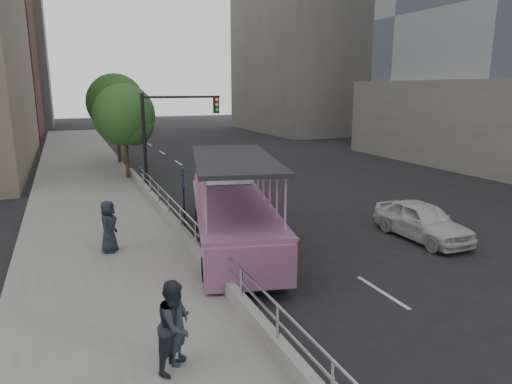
{
  "coord_description": "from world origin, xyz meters",
  "views": [
    {
      "loc": [
        -6.65,
        -11.31,
        5.45
      ],
      "look_at": [
        -0.62,
        3.07,
        1.89
      ],
      "focal_mm": 32.0,
      "sensor_mm": 36.0,
      "label": 1
    }
  ],
  "objects_px": {
    "car": "(422,221)",
    "parking_sign": "(184,190)",
    "pedestrian_mid": "(176,325)",
    "pedestrian_near": "(177,324)",
    "street_tree_far": "(118,105)",
    "duck_boat": "(230,209)",
    "traffic_signal": "(167,126)",
    "pedestrian_far": "(108,226)",
    "street_tree_near": "(126,117)"
  },
  "relations": [
    {
      "from": "car",
      "to": "parking_sign",
      "type": "distance_m",
      "value": 9.08
    },
    {
      "from": "pedestrian_mid",
      "to": "parking_sign",
      "type": "relative_size",
      "value": 0.72
    },
    {
      "from": "car",
      "to": "pedestrian_near",
      "type": "relative_size",
      "value": 2.55
    },
    {
      "from": "car",
      "to": "pedestrian_mid",
      "type": "height_order",
      "value": "pedestrian_mid"
    },
    {
      "from": "car",
      "to": "street_tree_far",
      "type": "bearing_deg",
      "value": 111.8
    },
    {
      "from": "duck_boat",
      "to": "car",
      "type": "distance_m",
      "value": 7.06
    },
    {
      "from": "pedestrian_mid",
      "to": "traffic_signal",
      "type": "bearing_deg",
      "value": 31.16
    },
    {
      "from": "pedestrian_far",
      "to": "traffic_signal",
      "type": "bearing_deg",
      "value": 1.48
    },
    {
      "from": "pedestrian_far",
      "to": "street_tree_near",
      "type": "bearing_deg",
      "value": 14.21
    },
    {
      "from": "car",
      "to": "pedestrian_near",
      "type": "height_order",
      "value": "pedestrian_near"
    },
    {
      "from": "pedestrian_mid",
      "to": "pedestrian_far",
      "type": "relative_size",
      "value": 1.04
    },
    {
      "from": "pedestrian_far",
      "to": "parking_sign",
      "type": "height_order",
      "value": "parking_sign"
    },
    {
      "from": "car",
      "to": "traffic_signal",
      "type": "relative_size",
      "value": 0.78
    },
    {
      "from": "parking_sign",
      "to": "street_tree_far",
      "type": "height_order",
      "value": "street_tree_far"
    },
    {
      "from": "pedestrian_mid",
      "to": "street_tree_far",
      "type": "height_order",
      "value": "street_tree_far"
    },
    {
      "from": "pedestrian_near",
      "to": "pedestrian_mid",
      "type": "xyz_separation_m",
      "value": [
        -0.07,
        -0.17,
        0.08
      ]
    },
    {
      "from": "duck_boat",
      "to": "parking_sign",
      "type": "distance_m",
      "value": 2.47
    },
    {
      "from": "pedestrian_mid",
      "to": "pedestrian_far",
      "type": "height_order",
      "value": "pedestrian_mid"
    },
    {
      "from": "pedestrian_far",
      "to": "street_tree_near",
      "type": "height_order",
      "value": "street_tree_near"
    },
    {
      "from": "car",
      "to": "parking_sign",
      "type": "relative_size",
      "value": 1.68
    },
    {
      "from": "duck_boat",
      "to": "street_tree_far",
      "type": "xyz_separation_m",
      "value": [
        -1.72,
        18.26,
        3.09
      ]
    },
    {
      "from": "pedestrian_far",
      "to": "duck_boat",
      "type": "bearing_deg",
      "value": -61.23
    },
    {
      "from": "pedestrian_near",
      "to": "traffic_signal",
      "type": "distance_m",
      "value": 16.51
    },
    {
      "from": "parking_sign",
      "to": "street_tree_near",
      "type": "height_order",
      "value": "street_tree_near"
    },
    {
      "from": "duck_boat",
      "to": "street_tree_near",
      "type": "bearing_deg",
      "value": 98.91
    },
    {
      "from": "traffic_signal",
      "to": "street_tree_far",
      "type": "xyz_separation_m",
      "value": [
        -1.4,
        9.43,
        0.81
      ]
    },
    {
      "from": "pedestrian_far",
      "to": "street_tree_far",
      "type": "bearing_deg",
      "value": 16.92
    },
    {
      "from": "traffic_signal",
      "to": "pedestrian_mid",
      "type": "bearing_deg",
      "value": -101.73
    },
    {
      "from": "duck_boat",
      "to": "pedestrian_far",
      "type": "bearing_deg",
      "value": -175.85
    },
    {
      "from": "street_tree_far",
      "to": "duck_boat",
      "type": "bearing_deg",
      "value": -84.61
    },
    {
      "from": "traffic_signal",
      "to": "street_tree_near",
      "type": "height_order",
      "value": "street_tree_near"
    },
    {
      "from": "pedestrian_mid",
      "to": "car",
      "type": "bearing_deg",
      "value": -21.88
    },
    {
      "from": "street_tree_near",
      "to": "traffic_signal",
      "type": "bearing_deg",
      "value": -65.02
    },
    {
      "from": "car",
      "to": "pedestrian_mid",
      "type": "xyz_separation_m",
      "value": [
        -10.27,
        -4.84,
        0.48
      ]
    },
    {
      "from": "pedestrian_far",
      "to": "street_tree_far",
      "type": "distance_m",
      "value": 19.01
    },
    {
      "from": "car",
      "to": "pedestrian_far",
      "type": "distance_m",
      "value": 11.05
    },
    {
      "from": "pedestrian_mid",
      "to": "street_tree_near",
      "type": "height_order",
      "value": "street_tree_near"
    },
    {
      "from": "duck_boat",
      "to": "traffic_signal",
      "type": "xyz_separation_m",
      "value": [
        -0.33,
        8.84,
        2.28
      ]
    },
    {
      "from": "parking_sign",
      "to": "traffic_signal",
      "type": "distance_m",
      "value": 7.01
    },
    {
      "from": "duck_boat",
      "to": "pedestrian_mid",
      "type": "height_order",
      "value": "duck_boat"
    },
    {
      "from": "pedestrian_mid",
      "to": "street_tree_near",
      "type": "xyz_separation_m",
      "value": [
        1.76,
        19.6,
        2.64
      ]
    },
    {
      "from": "duck_boat",
      "to": "car",
      "type": "xyz_separation_m",
      "value": [
        6.59,
        -2.5,
        -0.52
      ]
    },
    {
      "from": "pedestrian_far",
      "to": "parking_sign",
      "type": "distance_m",
      "value": 3.95
    },
    {
      "from": "duck_boat",
      "to": "traffic_signal",
      "type": "height_order",
      "value": "traffic_signal"
    },
    {
      "from": "duck_boat",
      "to": "pedestrian_near",
      "type": "relative_size",
      "value": 6.35
    },
    {
      "from": "duck_boat",
      "to": "street_tree_far",
      "type": "bearing_deg",
      "value": 95.39
    },
    {
      "from": "traffic_signal",
      "to": "street_tree_near",
      "type": "distance_m",
      "value": 3.8
    },
    {
      "from": "car",
      "to": "street_tree_far",
      "type": "relative_size",
      "value": 0.63
    },
    {
      "from": "car",
      "to": "street_tree_near",
      "type": "xyz_separation_m",
      "value": [
        -8.51,
        14.76,
        3.12
      ]
    },
    {
      "from": "pedestrian_far",
      "to": "car",
      "type": "bearing_deg",
      "value": -76.82
    }
  ]
}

